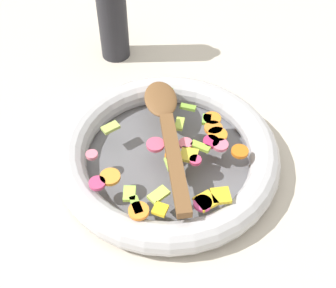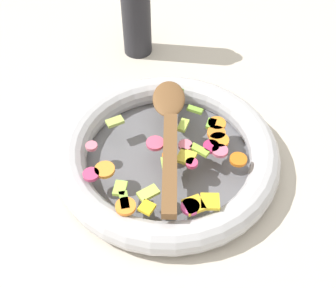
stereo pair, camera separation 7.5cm
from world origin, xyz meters
TOP-DOWN VIEW (x-y plane):
  - ground_plane at (0.00, 0.00)m, footprint 4.00×4.00m
  - skillet at (0.00, 0.00)m, footprint 0.37×0.37m
  - chopped_vegetables at (-0.01, 0.03)m, footprint 0.26×0.29m
  - wooden_spoon at (-0.00, -0.03)m, footprint 0.06×0.29m
  - pepper_mill at (0.04, -0.32)m, footprint 0.06×0.06m

SIDE VIEW (x-z plane):
  - ground_plane at x=0.00m, z-range 0.00..0.00m
  - skillet at x=0.00m, z-range 0.00..0.05m
  - chopped_vegetables at x=-0.01m, z-range 0.05..0.06m
  - wooden_spoon at x=0.00m, z-range 0.06..0.07m
  - pepper_mill at x=0.04m, z-range -0.01..0.23m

